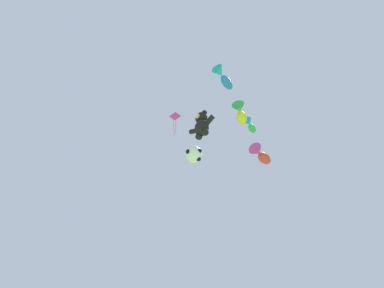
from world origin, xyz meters
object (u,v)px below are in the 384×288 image
Objects in this scene: fish_kite_crimson at (261,155)px; diamond_kite at (175,119)px; fish_kite_goldfin at (240,113)px; fish_kite_emerald at (250,125)px; soccer_ball_kite at (194,154)px; fish_kite_cobalt at (223,77)px; teddy_bear_kite at (202,125)px.

diamond_kite reaches higher than fish_kite_crimson.
fish_kite_goldfin is 2.19m from fish_kite_emerald.
soccer_ball_kite is 5.36m from fish_kite_cobalt.
fish_kite_cobalt is 2.79m from fish_kite_goldfin.
teddy_bear_kite is 1.04× the size of fish_kite_cobalt.
diamond_kite reaches higher than fish_kite_goldfin.
teddy_bear_kite is 3.59m from fish_kite_goldfin.
diamond_kite is at bearing -159.59° from fish_kite_goldfin.
soccer_ball_kite is 0.56× the size of fish_kite_cobalt.
fish_kite_crimson is (0.64, 6.75, 3.47)m from soccer_ball_kite.
fish_kite_emerald is at bearing 81.63° from teddy_bear_kite.
fish_kite_cobalt is 5.71m from diamond_kite.
fish_kite_cobalt is 0.80× the size of fish_kite_crimson.
fish_kite_cobalt is 0.97× the size of fish_kite_goldfin.
fish_kite_emerald is 2.59m from fish_kite_crimson.
fish_kite_cobalt is at bearing -74.42° from fish_kite_emerald.
fish_kite_goldfin is at bearing 52.26° from soccer_ball_kite.
fish_kite_emerald is (0.68, 4.63, 2.81)m from teddy_bear_kite.
teddy_bear_kite reaches higher than soccer_ball_kite.
diamond_kite is at bearing -120.04° from fish_kite_crimson.
diamond_kite is at bearing 166.90° from teddy_bear_kite.
soccer_ball_kite is at bearing -127.74° from fish_kite_goldfin.
fish_kite_goldfin is at bearing 65.09° from teddy_bear_kite.
fish_kite_cobalt is (2.71, -0.07, 4.62)m from soccer_ball_kite.
fish_kite_emerald reaches higher than soccer_ball_kite.
fish_kite_goldfin is 5.42m from diamond_kite.
soccer_ball_kite is 0.44× the size of fish_kite_crimson.
diamond_kite is (-3.57, 0.83, 3.96)m from teddy_bear_kite.
fish_kite_emerald is 5.82m from diamond_kite.
soccer_ball_kite is at bearing -95.44° from fish_kite_crimson.
fish_kite_cobalt is at bearing -8.39° from diamond_kite.
fish_kite_goldfin is 1.25× the size of fish_kite_emerald.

